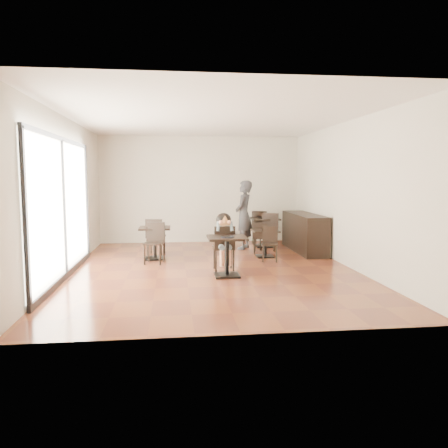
{
  "coord_description": "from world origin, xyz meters",
  "views": [
    {
      "loc": [
        -0.84,
        -9.25,
        1.98
      ],
      "look_at": [
        0.22,
        -0.25,
        1.0
      ],
      "focal_mm": 35.0,
      "sensor_mm": 36.0,
      "label": 1
    }
  ],
  "objects": [
    {
      "name": "service_counter",
      "position": [
        2.65,
        2.0,
        0.5
      ],
      "size": [
        0.6,
        2.4,
        1.0
      ],
      "primitive_type": "cube",
      "color": "black",
      "rests_on": "floor"
    },
    {
      "name": "plate",
      "position": [
        0.22,
        -0.85,
        0.81
      ],
      "size": [
        0.27,
        0.27,
        0.02
      ],
      "primitive_type": "cylinder",
      "color": "black",
      "rests_on": "child_table"
    },
    {
      "name": "adult_patron",
      "position": [
        1.1,
        2.55,
        0.94
      ],
      "size": [
        0.7,
        0.81,
        1.88
      ],
      "primitive_type": "imported",
      "rotation": [
        0.0,
        0.0,
        -2.0
      ],
      "color": "#39393E",
      "rests_on": "floor"
    },
    {
      "name": "chair_mid_a",
      "position": [
        1.42,
        1.8,
        0.41
      ],
      "size": [
        0.44,
        0.44,
        0.81
      ],
      "primitive_type": null,
      "rotation": [
        0.0,
        0.0,
        2.91
      ],
      "color": "black",
      "rests_on": "floor"
    },
    {
      "name": "chair_left_b",
      "position": [
        -1.28,
        0.73,
        0.47
      ],
      "size": [
        0.5,
        0.5,
        0.94
      ],
      "primitive_type": null,
      "rotation": [
        0.0,
        0.0,
        -0.21
      ],
      "color": "black",
      "rests_on": "floor"
    },
    {
      "name": "storefront_window",
      "position": [
        -2.97,
        -0.5,
        1.4
      ],
      "size": [
        0.04,
        4.5,
        2.6
      ],
      "primitive_type": "cube",
      "color": "white",
      "rests_on": "floor"
    },
    {
      "name": "cafe_table_left",
      "position": [
        -1.28,
        1.28,
        0.39
      ],
      "size": [
        0.88,
        0.88,
        0.78
      ],
      "primitive_type": null,
      "rotation": [
        0.0,
        0.0,
        -0.21
      ],
      "color": "black",
      "rests_on": "floor"
    },
    {
      "name": "wall_front",
      "position": [
        0.0,
        -4.0,
        1.6
      ],
      "size": [
        6.0,
        0.01,
        3.2
      ],
      "primitive_type": "cube",
      "color": "beige",
      "rests_on": "floor"
    },
    {
      "name": "child_table",
      "position": [
        0.22,
        -0.75,
        0.4
      ],
      "size": [
        0.76,
        0.76,
        0.8
      ],
      "primitive_type": null,
      "color": "black",
      "rests_on": "floor"
    },
    {
      "name": "chair_back_a",
      "position": [
        1.75,
        3.4,
        0.49
      ],
      "size": [
        0.59,
        0.59,
        0.99
      ],
      "primitive_type": null,
      "rotation": [
        0.0,
        0.0,
        2.71
      ],
      "color": "black",
      "rests_on": "floor"
    },
    {
      "name": "ceiling",
      "position": [
        0.0,
        0.0,
        3.2
      ],
      "size": [
        6.0,
        8.0,
        0.01
      ],
      "primitive_type": "cube",
      "color": "white",
      "rests_on": "floor"
    },
    {
      "name": "cafe_table_back",
      "position": [
        1.75,
        2.85,
        0.41
      ],
      "size": [
        1.03,
        1.03,
        0.82
      ],
      "primitive_type": null,
      "rotation": [
        0.0,
        0.0,
        -0.43
      ],
      "color": "black",
      "rests_on": "floor"
    },
    {
      "name": "floor",
      "position": [
        0.0,
        0.0,
        0.0
      ],
      "size": [
        6.0,
        8.0,
        0.01
      ],
      "primitive_type": "cube",
      "color": "brown",
      "rests_on": "ground"
    },
    {
      "name": "cafe_table_mid",
      "position": [
        1.42,
        1.25,
        0.34
      ],
      "size": [
        0.77,
        0.77,
        0.68
      ],
      "primitive_type": null,
      "rotation": [
        0.0,
        0.0,
        -0.23
      ],
      "color": "black",
      "rests_on": "floor"
    },
    {
      "name": "wall_right",
      "position": [
        3.0,
        0.0,
        1.6
      ],
      "size": [
        0.01,
        8.0,
        3.2
      ],
      "primitive_type": "cube",
      "color": "beige",
      "rests_on": "floor"
    },
    {
      "name": "chair_mid_b",
      "position": [
        1.42,
        0.7,
        0.41
      ],
      "size": [
        0.44,
        0.44,
        0.81
      ],
      "primitive_type": null,
      "rotation": [
        0.0,
        0.0,
        -0.23
      ],
      "color": "black",
      "rests_on": "floor"
    },
    {
      "name": "chair_back_b",
      "position": [
        1.75,
        2.3,
        0.49
      ],
      "size": [
        0.59,
        0.59,
        0.99
      ],
      "primitive_type": null,
      "rotation": [
        0.0,
        0.0,
        -0.43
      ],
      "color": "black",
      "rests_on": "floor"
    },
    {
      "name": "chair_left_a",
      "position": [
        -1.28,
        1.83,
        0.47
      ],
      "size": [
        0.5,
        0.5,
        0.94
      ],
      "primitive_type": null,
      "rotation": [
        0.0,
        0.0,
        2.93
      ],
      "color": "black",
      "rests_on": "floor"
    },
    {
      "name": "child",
      "position": [
        0.22,
        -0.2,
        0.61
      ],
      "size": [
        0.43,
        0.61,
        1.22
      ],
      "primitive_type": null,
      "color": "slate",
      "rests_on": "child_chair"
    },
    {
      "name": "wall_left",
      "position": [
        -3.0,
        0.0,
        1.6
      ],
      "size": [
        0.01,
        8.0,
        3.2
      ],
      "primitive_type": "cube",
      "color": "beige",
      "rests_on": "floor"
    },
    {
      "name": "pizza_slice",
      "position": [
        0.22,
        -0.39,
        1.05
      ],
      "size": [
        0.28,
        0.22,
        0.07
      ],
      "primitive_type": null,
      "color": "#D3BD70",
      "rests_on": "child"
    },
    {
      "name": "wall_back",
      "position": [
        0.0,
        4.0,
        1.6
      ],
      "size": [
        6.0,
        0.01,
        3.2
      ],
      "primitive_type": "cube",
      "color": "beige",
      "rests_on": "floor"
    },
    {
      "name": "child_chair",
      "position": [
        0.22,
        -0.2,
        0.48
      ],
      "size": [
        0.43,
        0.43,
        0.97
      ],
      "primitive_type": null,
      "rotation": [
        0.0,
        0.0,
        3.14
      ],
      "color": "black",
      "rests_on": "floor"
    }
  ]
}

